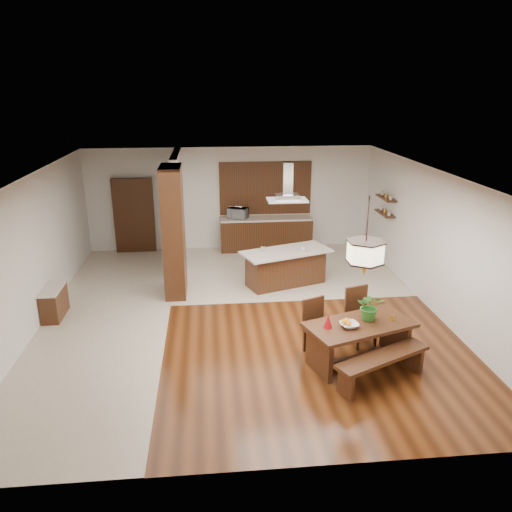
{
  "coord_description": "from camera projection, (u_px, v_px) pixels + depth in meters",
  "views": [
    {
      "loc": [
        -0.62,
        -9.44,
        4.49
      ],
      "look_at": [
        0.3,
        0.0,
        1.25
      ],
      "focal_mm": 35.0,
      "sensor_mm": 36.0,
      "label": 1
    }
  ],
  "objects": [
    {
      "name": "room_shell",
      "position": [
        241.0,
        217.0,
        9.73
      ],
      "size": [
        9.0,
        9.04,
        2.92
      ],
      "color": "#391B0A",
      "rests_on": "ground"
    },
    {
      "name": "tile_hallway",
      "position": [
        107.0,
        319.0,
        10.14
      ],
      "size": [
        2.5,
        9.0,
        0.01
      ],
      "primitive_type": "cube",
      "color": "beige",
      "rests_on": "ground"
    },
    {
      "name": "tile_kitchen",
      "position": [
        283.0,
        269.0,
        12.87
      ],
      "size": [
        5.5,
        4.0,
        0.01
      ],
      "primitive_type": "cube",
      "color": "beige",
      "rests_on": "ground"
    },
    {
      "name": "soffit_band",
      "position": [
        240.0,
        175.0,
        9.46
      ],
      "size": [
        8.0,
        9.0,
        0.02
      ],
      "primitive_type": "cube",
      "color": "#3D220F",
      "rests_on": "room_shell"
    },
    {
      "name": "partition_pier",
      "position": [
        174.0,
        232.0,
        10.93
      ],
      "size": [
        0.45,
        1.0,
        2.9
      ],
      "primitive_type": "cube",
      "color": "black",
      "rests_on": "ground"
    },
    {
      "name": "partition_stub",
      "position": [
        178.0,
        210.0,
        12.91
      ],
      "size": [
        0.18,
        2.4,
        2.9
      ],
      "primitive_type": "cube",
      "color": "silver",
      "rests_on": "ground"
    },
    {
      "name": "hallway_console",
      "position": [
        54.0,
        303.0,
        10.13
      ],
      "size": [
        0.37,
        0.88,
        0.63
      ],
      "primitive_type": "cube",
      "color": "black",
      "rests_on": "ground"
    },
    {
      "name": "hallway_doorway",
      "position": [
        134.0,
        216.0,
        13.95
      ],
      "size": [
        1.1,
        0.2,
        2.1
      ],
      "primitive_type": "cube",
      "color": "black",
      "rests_on": "ground"
    },
    {
      "name": "rear_counter",
      "position": [
        266.0,
        234.0,
        14.29
      ],
      "size": [
        2.6,
        0.62,
        0.95
      ],
      "color": "black",
      "rests_on": "ground"
    },
    {
      "name": "kitchen_window",
      "position": [
        265.0,
        188.0,
        14.12
      ],
      "size": [
        2.6,
        0.08,
        1.5
      ],
      "primitive_type": "cube",
      "color": "#A46631",
      "rests_on": "room_shell"
    },
    {
      "name": "shelf_lower",
      "position": [
        385.0,
        213.0,
        12.75
      ],
      "size": [
        0.26,
        0.9,
        0.04
      ],
      "primitive_type": "cube",
      "color": "black",
      "rests_on": "room_shell"
    },
    {
      "name": "shelf_upper",
      "position": [
        386.0,
        198.0,
        12.62
      ],
      "size": [
        0.26,
        0.9,
        0.04
      ],
      "primitive_type": "cube",
      "color": "black",
      "rests_on": "room_shell"
    },
    {
      "name": "dining_table",
      "position": [
        359.0,
        334.0,
        8.37
      ],
      "size": [
        1.98,
        1.43,
        0.75
      ],
      "rotation": [
        0.0,
        0.0,
        0.33
      ],
      "color": "black",
      "rests_on": "ground"
    },
    {
      "name": "dining_bench",
      "position": [
        382.0,
        368.0,
        7.91
      ],
      "size": [
        1.7,
        1.08,
        0.48
      ],
      "primitive_type": null,
      "rotation": [
        0.0,
        0.0,
        0.45
      ],
      "color": "black",
      "rests_on": "ground"
    },
    {
      "name": "dining_chair_left",
      "position": [
        319.0,
        328.0,
        8.68
      ],
      "size": [
        0.58,
        0.58,
        1.0
      ],
      "primitive_type": null,
      "rotation": [
        0.0,
        0.0,
        0.41
      ],
      "color": "black",
      "rests_on": "ground"
    },
    {
      "name": "dining_chair_right",
      "position": [
        362.0,
        317.0,
        9.02
      ],
      "size": [
        0.59,
        0.59,
        1.05
      ],
      "primitive_type": null,
      "rotation": [
        0.0,
        0.0,
        0.31
      ],
      "color": "black",
      "rests_on": "ground"
    },
    {
      "name": "pendant_lantern",
      "position": [
        366.0,
        237.0,
        7.82
      ],
      "size": [
        0.64,
        0.64,
        1.31
      ],
      "primitive_type": null,
      "color": "#FCF4C1",
      "rests_on": "room_shell"
    },
    {
      "name": "foliage_plant",
      "position": [
        370.0,
        306.0,
        8.35
      ],
      "size": [
        0.53,
        0.48,
        0.49
      ],
      "primitive_type": "imported",
      "rotation": [
        0.0,
        0.0,
        -0.26
      ],
      "color": "#2B6F25",
      "rests_on": "dining_table"
    },
    {
      "name": "fruit_bowl",
      "position": [
        349.0,
        325.0,
        8.16
      ],
      "size": [
        0.34,
        0.34,
        0.07
      ],
      "primitive_type": "imported",
      "rotation": [
        0.0,
        0.0,
        0.14
      ],
      "color": "beige",
      "rests_on": "dining_table"
    },
    {
      "name": "napkin_cone",
      "position": [
        328.0,
        321.0,
        8.12
      ],
      "size": [
        0.19,
        0.19,
        0.23
      ],
      "primitive_type": "cone",
      "rotation": [
        0.0,
        0.0,
        -0.35
      ],
      "color": "#AA0C12",
      "rests_on": "dining_table"
    },
    {
      "name": "gold_ornament",
      "position": [
        392.0,
        318.0,
        8.39
      ],
      "size": [
        0.09,
        0.09,
        0.1
      ],
      "primitive_type": "cylinder",
      "rotation": [
        0.0,
        0.0,
        0.39
      ],
      "color": "gold",
      "rests_on": "dining_table"
    },
    {
      "name": "kitchen_island",
      "position": [
        286.0,
        267.0,
        11.76
      ],
      "size": [
        2.26,
        1.55,
        0.86
      ],
      "rotation": [
        0.0,
        0.0,
        0.35
      ],
      "color": "black",
      "rests_on": "ground"
    },
    {
      "name": "range_hood",
      "position": [
        287.0,
        182.0,
        11.11
      ],
      "size": [
        0.9,
        0.55,
        0.87
      ],
      "primitive_type": null,
      "color": "silver",
      "rests_on": "room_shell"
    },
    {
      "name": "island_cup",
      "position": [
        303.0,
        249.0,
        11.56
      ],
      "size": [
        0.13,
        0.13,
        0.1
      ],
      "primitive_type": "imported",
      "rotation": [
        0.0,
        0.0,
        -0.0
      ],
      "color": "white",
      "rests_on": "kitchen_island"
    },
    {
      "name": "microwave",
      "position": [
        238.0,
        213.0,
        14.03
      ],
      "size": [
        0.64,
        0.56,
        0.3
      ],
      "primitive_type": "imported",
      "rotation": [
        0.0,
        0.0,
        -0.42
      ],
      "color": "#B1B2B8",
      "rests_on": "rear_counter"
    }
  ]
}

